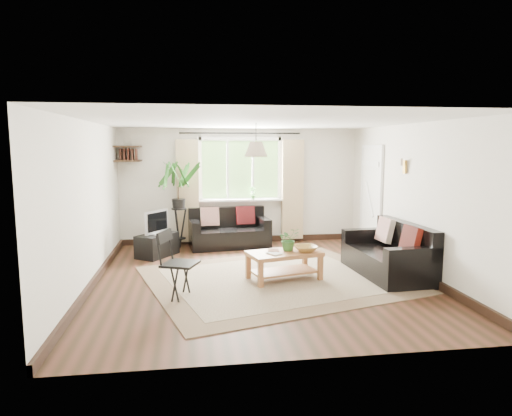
{
  "coord_description": "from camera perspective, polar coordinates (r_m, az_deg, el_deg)",
  "views": [
    {
      "loc": [
        -1.03,
        -6.79,
        2.05
      ],
      "look_at": [
        0.0,
        0.4,
        1.05
      ],
      "focal_mm": 32.0,
      "sensor_mm": 36.0,
      "label": 1
    }
  ],
  "objects": [
    {
      "name": "corner_shelf",
      "position": [
        9.38,
        -15.72,
        6.56
      ],
      "size": [
        0.5,
        0.5,
        0.34
      ],
      "primitive_type": null,
      "color": "black",
      "rests_on": "wall_back"
    },
    {
      "name": "wall_sconce",
      "position": [
        7.9,
        17.92,
        5.21
      ],
      "size": [
        0.12,
        0.12,
        0.28
      ],
      "primitive_type": null,
      "color": "beige",
      "rests_on": "wall_right"
    },
    {
      "name": "wall_right",
      "position": [
        7.7,
        19.19,
        1.06
      ],
      "size": [
        0.02,
        5.5,
        2.4
      ],
      "primitive_type": "cube",
      "color": "silver",
      "rests_on": "floor"
    },
    {
      "name": "window",
      "position": [
        9.57,
        -1.96,
        4.83
      ],
      "size": [
        2.5,
        0.16,
        2.16
      ],
      "primitive_type": null,
      "color": "white",
      "rests_on": "wall_back"
    },
    {
      "name": "wall_left",
      "position": [
        7.0,
        -20.2,
        0.38
      ],
      "size": [
        0.02,
        5.5,
        2.4
      ],
      "primitive_type": "cube",
      "color": "silver",
      "rests_on": "floor"
    },
    {
      "name": "table_plant",
      "position": [
        7.03,
        4.1,
        -3.91
      ],
      "size": [
        0.39,
        0.36,
        0.35
      ],
      "primitive_type": "imported",
      "rotation": [
        0.0,
        0.0,
        0.32
      ],
      "color": "#2C5A24",
      "rests_on": "coffee_table"
    },
    {
      "name": "wall_front",
      "position": [
        4.26,
        6.01,
        -3.7
      ],
      "size": [
        5.0,
        0.02,
        2.4
      ],
      "primitive_type": "cube",
      "color": "silver",
      "rests_on": "floor"
    },
    {
      "name": "sill_plant",
      "position": [
        9.56,
        -0.4,
        1.91
      ],
      "size": [
        0.14,
        0.1,
        0.27
      ],
      "primitive_type": "imported",
      "color": "#2D6023",
      "rests_on": "window"
    },
    {
      "name": "bowl",
      "position": [
        7.03,
        6.22,
        -5.05
      ],
      "size": [
        0.39,
        0.39,
        0.09
      ],
      "primitive_type": "imported",
      "rotation": [
        0.0,
        0.0,
        0.13
      ],
      "color": "olive",
      "rests_on": "coffee_table"
    },
    {
      "name": "sofa_right",
      "position": [
        7.52,
        16.05,
        -5.17
      ],
      "size": [
        1.74,
        0.96,
        0.79
      ],
      "primitive_type": null,
      "rotation": [
        0.0,
        0.0,
        -1.5
      ],
      "color": "black",
      "rests_on": "floor"
    },
    {
      "name": "palm_stand",
      "position": [
        9.22,
        -9.64,
        0.4
      ],
      "size": [
        0.82,
        0.82,
        1.75
      ],
      "primitive_type": null,
      "rotation": [
        0.0,
        0.0,
        -0.23
      ],
      "color": "black",
      "rests_on": "floor"
    },
    {
      "name": "pendant_lamp",
      "position": [
        7.27,
        -0.0,
        7.84
      ],
      "size": [
        0.36,
        0.36,
        0.54
      ],
      "primitive_type": null,
      "color": "beige",
      "rests_on": "ceiling"
    },
    {
      "name": "wall_back",
      "position": [
        9.64,
        -1.97,
        2.76
      ],
      "size": [
        5.0,
        0.02,
        2.4
      ],
      "primitive_type": "cube",
      "color": "silver",
      "rests_on": "floor"
    },
    {
      "name": "floor",
      "position": [
        7.17,
        0.46,
        -8.78
      ],
      "size": [
        5.5,
        5.5,
        0.0
      ],
      "primitive_type": "plane",
      "color": "black",
      "rests_on": "ground"
    },
    {
      "name": "book_b",
      "position": [
        7.0,
        1.51,
        -5.34
      ],
      "size": [
        0.2,
        0.24,
        0.02
      ],
      "primitive_type": "imported",
      "rotation": [
        0.0,
        0.0,
        -0.15
      ],
      "color": "brown",
      "rests_on": "coffee_table"
    },
    {
      "name": "folding_chair",
      "position": [
        6.24,
        -9.44,
        -7.05
      ],
      "size": [
        0.62,
        0.62,
        0.92
      ],
      "primitive_type": null,
      "rotation": [
        0.0,
        0.0,
        1.19
      ],
      "color": "black",
      "rests_on": "floor"
    },
    {
      "name": "coffee_table",
      "position": [
        7.04,
        3.52,
        -7.23
      ],
      "size": [
        1.2,
        0.84,
        0.44
      ],
      "primitive_type": null,
      "rotation": [
        0.0,
        0.0,
        0.25
      ],
      "color": "brown",
      "rests_on": "floor"
    },
    {
      "name": "ceiling",
      "position": [
        6.88,
        0.48,
        10.75
      ],
      "size": [
        5.5,
        5.5,
        0.0
      ],
      "primitive_type": "plane",
      "rotation": [
        3.14,
        0.0,
        0.0
      ],
      "color": "white",
      "rests_on": "floor"
    },
    {
      "name": "rug",
      "position": [
        7.1,
        2.33,
        -8.87
      ],
      "size": [
        4.4,
        4.04,
        0.02
      ],
      "primitive_type": "cube",
      "rotation": [
        0.0,
        0.0,
        0.28
      ],
      "color": "#C5B698",
      "rests_on": "floor"
    },
    {
      "name": "book_a",
      "position": [
        6.78,
        1.79,
        -5.79
      ],
      "size": [
        0.24,
        0.26,
        0.02
      ],
      "primitive_type": "imported",
      "rotation": [
        0.0,
        0.0,
        0.54
      ],
      "color": "silver",
      "rests_on": "coffee_table"
    },
    {
      "name": "tv_stand",
      "position": [
        8.71,
        -12.25,
        -4.54
      ],
      "size": [
        0.81,
        0.89,
        0.42
      ],
      "primitive_type": "cube",
      "rotation": [
        0.0,
        0.0,
        0.96
      ],
      "color": "black",
      "rests_on": "floor"
    },
    {
      "name": "door",
      "position": [
        9.25,
        14.16,
        1.07
      ],
      "size": [
        0.06,
        0.96,
        2.06
      ],
      "primitive_type": "cube",
      "color": "silver",
      "rests_on": "wall_right"
    },
    {
      "name": "sofa_back",
      "position": [
        9.27,
        -3.36,
        -2.6
      ],
      "size": [
        1.66,
        0.95,
        0.75
      ],
      "primitive_type": null,
      "rotation": [
        0.0,
        0.0,
        0.1
      ],
      "color": "black",
      "rests_on": "floor"
    },
    {
      "name": "tv",
      "position": [
        8.63,
        -12.34,
        -1.68
      ],
      "size": [
        0.51,
        0.61,
        0.46
      ],
      "primitive_type": null,
      "rotation": [
        0.0,
        0.0,
        0.96
      ],
      "color": "#A5A5AA",
      "rests_on": "tv_stand"
    }
  ]
}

